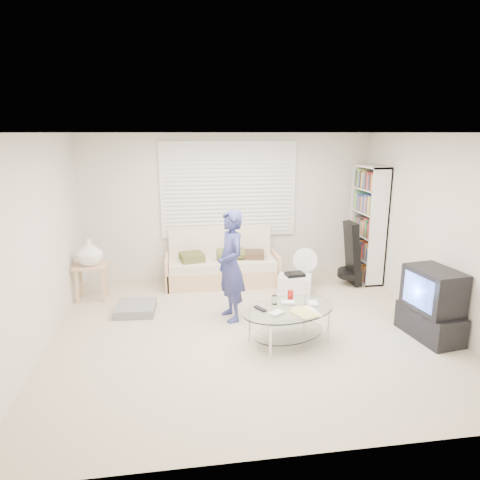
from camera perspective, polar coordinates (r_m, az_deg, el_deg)
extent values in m
plane|color=tan|center=(5.69, 1.36, -11.94)|extent=(5.00, 5.00, 0.00)
cube|color=beige|center=(7.44, -1.52, 4.47)|extent=(5.00, 0.02, 2.50)
cube|color=beige|center=(3.18, 8.43, -9.25)|extent=(5.00, 0.02, 2.50)
cube|color=beige|center=(5.44, -25.52, -0.58)|extent=(0.02, 4.50, 2.50)
cube|color=beige|center=(6.19, 24.90, 1.14)|extent=(0.02, 4.50, 2.50)
cube|color=white|center=(5.11, 1.52, 14.12)|extent=(5.00, 4.50, 0.02)
cube|color=white|center=(7.37, -1.50, 6.73)|extent=(2.32, 0.06, 1.62)
cube|color=black|center=(7.35, -1.49, 6.71)|extent=(2.20, 0.01, 1.50)
cube|color=silver|center=(7.33, -1.46, 6.69)|extent=(2.16, 0.04, 1.50)
cube|color=silver|center=(7.35, -1.48, 6.71)|extent=(2.32, 0.08, 1.62)
cube|color=tan|center=(7.29, -2.40, -4.71)|extent=(1.83, 0.73, 0.29)
cube|color=beige|center=(7.20, -2.40, -3.10)|extent=(1.76, 0.68, 0.15)
cube|color=beige|center=(7.43, -2.68, -0.37)|extent=(1.76, 0.20, 0.56)
cube|color=tan|center=(7.23, -9.67, -4.16)|extent=(0.05, 0.73, 0.51)
cube|color=tan|center=(7.40, 4.67, -3.55)|extent=(0.05, 0.73, 0.51)
cube|color=brown|center=(7.10, -6.43, -2.27)|extent=(0.43, 0.43, 0.13)
cylinder|color=brown|center=(7.11, -1.26, -1.86)|extent=(0.46, 0.20, 0.20)
cube|color=#443322|center=(7.24, 1.92, -1.95)|extent=(0.38, 0.38, 0.11)
cube|color=slate|center=(6.36, -13.67, -8.84)|extent=(0.57, 0.57, 0.12)
cube|color=tan|center=(6.89, -19.29, -3.28)|extent=(0.48, 0.39, 0.04)
cube|color=tan|center=(6.88, -20.91, -5.83)|extent=(0.04, 0.04, 0.52)
cube|color=tan|center=(6.81, -17.72, -5.77)|extent=(0.04, 0.04, 0.52)
cube|color=tan|center=(7.15, -20.43, -5.04)|extent=(0.04, 0.04, 0.52)
cube|color=tan|center=(7.08, -17.36, -4.98)|extent=(0.04, 0.04, 0.52)
imported|color=white|center=(6.83, -19.44, -1.50)|extent=(0.39, 0.39, 0.41)
cube|color=white|center=(7.62, 16.70, 2.06)|extent=(0.31, 0.83, 1.97)
cube|color=black|center=(7.34, 14.76, -1.72)|extent=(0.25, 0.38, 1.06)
cylinder|color=black|center=(7.43, 14.30, -4.34)|extent=(0.38, 0.39, 0.15)
cylinder|color=white|center=(7.25, 8.42, -6.07)|extent=(0.27, 0.27, 0.03)
cylinder|color=white|center=(7.19, 8.47, -4.77)|extent=(0.04, 0.04, 0.35)
cylinder|color=white|center=(7.10, 8.56, -2.60)|extent=(0.42, 0.28, 0.41)
cylinder|color=white|center=(7.10, 8.56, -2.60)|extent=(0.12, 0.10, 0.11)
cube|color=white|center=(6.86, 7.27, -5.98)|extent=(0.60, 0.50, 0.31)
cube|color=black|center=(6.80, 7.32, -4.56)|extent=(0.31, 0.24, 0.05)
cube|color=black|center=(5.95, 23.96, -10.09)|extent=(0.55, 0.87, 0.36)
cube|color=black|center=(5.79, 24.41, -6.06)|extent=(0.55, 0.74, 0.53)
cube|color=#6388FF|center=(5.66, 22.72, -6.36)|extent=(0.09, 0.52, 0.40)
ellipsoid|color=silver|center=(5.24, 6.61, -9.12)|extent=(1.41, 1.14, 0.02)
ellipsoid|color=silver|center=(5.37, 6.52, -12.15)|extent=(1.07, 0.87, 0.01)
cylinder|color=silver|center=(4.94, 4.09, -13.52)|extent=(0.03, 0.03, 0.42)
cylinder|color=silver|center=(5.40, 11.77, -11.29)|extent=(0.03, 0.03, 0.42)
cylinder|color=silver|center=(5.31, 1.22, -11.41)|extent=(0.03, 0.03, 0.42)
cylinder|color=silver|center=(5.74, 8.62, -9.55)|extent=(0.03, 0.03, 0.42)
cube|color=white|center=(5.03, 4.91, -9.74)|extent=(0.20, 0.19, 0.04)
cube|color=white|center=(5.34, 6.42, -8.33)|extent=(0.18, 0.14, 0.04)
cube|color=white|center=(5.36, 9.70, -8.36)|extent=(0.14, 0.18, 0.04)
cylinder|color=silver|center=(5.32, 4.61, -7.95)|extent=(0.07, 0.07, 0.11)
cylinder|color=red|center=(5.47, 6.73, -7.32)|extent=(0.07, 0.07, 0.12)
cube|color=black|center=(5.16, 2.71, -9.14)|extent=(0.14, 0.19, 0.02)
cube|color=white|center=(5.15, 8.92, -9.47)|extent=(0.29, 0.36, 0.01)
cube|color=#BEC657|center=(5.10, 8.58, -9.61)|extent=(0.33, 0.36, 0.01)
imported|color=navy|center=(5.75, -1.22, -3.47)|extent=(0.49, 0.63, 1.52)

